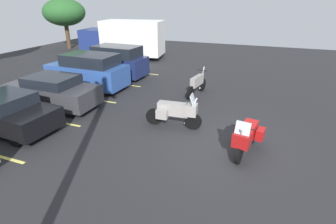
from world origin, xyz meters
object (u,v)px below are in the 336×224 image
(motorcycle_second, at_px, (175,111))
(car_black, at_px, (6,112))
(motorcycle_touring, at_px, (246,136))
(box_truck, at_px, (125,39))
(car_charcoal, at_px, (52,91))
(car_navy, at_px, (114,62))
(motorcycle_third, at_px, (197,84))
(car_blue, at_px, (88,71))

(motorcycle_second, distance_m, car_black, 6.50)
(motorcycle_touring, height_order, box_truck, box_truck)
(motorcycle_touring, xyz_separation_m, car_charcoal, (0.99, 8.82, 0.08))
(car_charcoal, relative_size, car_navy, 0.99)
(motorcycle_second, bearing_deg, box_truck, 37.58)
(motorcycle_third, relative_size, car_black, 0.51)
(car_charcoal, height_order, car_blue, car_blue)
(motorcycle_second, height_order, box_truck, box_truck)
(motorcycle_third, bearing_deg, box_truck, 49.79)
(car_black, bearing_deg, box_truck, 9.66)
(motorcycle_third, xyz_separation_m, box_truck, (6.85, 8.10, 1.00))
(car_black, xyz_separation_m, box_truck, (13.18, 2.24, 0.90))
(motorcycle_third, height_order, car_blue, car_blue)
(motorcycle_touring, xyz_separation_m, car_navy, (6.42, 8.85, 0.32))
(box_truck, bearing_deg, motorcycle_third, -130.21)
(motorcycle_third, xyz_separation_m, car_charcoal, (-3.89, 5.89, 0.14))
(motorcycle_touring, bearing_deg, car_charcoal, 83.60)
(motorcycle_touring, relative_size, motorcycle_third, 0.96)
(car_blue, xyz_separation_m, box_truck, (7.90, 2.15, 0.62))
(motorcycle_third, height_order, car_navy, car_navy)
(motorcycle_third, xyz_separation_m, car_blue, (-1.05, 5.95, 0.38))
(car_black, bearing_deg, motorcycle_second, -68.14)
(motorcycle_touring, relative_size, car_charcoal, 0.48)
(motorcycle_second, relative_size, car_blue, 0.51)
(motorcycle_second, height_order, car_blue, car_blue)
(car_charcoal, bearing_deg, car_black, -179.26)
(car_charcoal, distance_m, box_truck, 11.00)
(motorcycle_third, bearing_deg, car_navy, 75.40)
(car_black, height_order, box_truck, box_truck)
(car_black, bearing_deg, car_blue, 1.03)
(motorcycle_touring, distance_m, box_truck, 16.13)
(motorcycle_touring, xyz_separation_m, motorcycle_second, (0.97, 2.76, 0.02))
(motorcycle_third, bearing_deg, motorcycle_touring, -148.99)
(motorcycle_third, xyz_separation_m, car_navy, (1.54, 5.91, 0.38))
(motorcycle_touring, height_order, car_black, car_black)
(car_black, xyz_separation_m, car_blue, (5.28, 0.09, 0.28))
(motorcycle_second, relative_size, car_black, 0.52)
(motorcycle_second, relative_size, car_charcoal, 0.52)
(car_blue, xyz_separation_m, car_navy, (2.59, -0.04, 0.00))
(motorcycle_touring, height_order, car_navy, car_navy)
(motorcycle_second, xyz_separation_m, car_charcoal, (0.02, 6.06, 0.06))
(motorcycle_second, xyz_separation_m, car_navy, (5.45, 6.09, 0.30))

